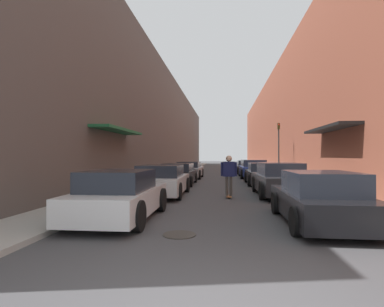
% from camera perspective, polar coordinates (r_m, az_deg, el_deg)
% --- Properties ---
extents(ground, '(138.46, 138.46, 0.00)m').
position_cam_1_polar(ground, '(28.08, 5.73, -3.90)').
color(ground, '#424244').
extents(curb_strip_left, '(1.80, 62.93, 0.12)m').
position_cam_1_polar(curb_strip_left, '(34.66, -1.46, -3.16)').
color(curb_strip_left, '#A3A099').
rests_on(curb_strip_left, ground).
extents(curb_strip_right, '(1.80, 62.93, 0.12)m').
position_cam_1_polar(curb_strip_right, '(34.62, 13.06, -3.15)').
color(curb_strip_right, '#A3A099').
rests_on(curb_strip_right, ground).
extents(building_row_left, '(4.90, 62.93, 10.28)m').
position_cam_1_polar(building_row_left, '(35.29, -6.15, 5.15)').
color(building_row_left, '#564C47').
rests_on(building_row_left, ground).
extents(building_row_right, '(4.90, 62.93, 10.64)m').
position_cam_1_polar(building_row_right, '(35.24, 17.75, 5.47)').
color(building_row_right, brown).
rests_on(building_row_right, ground).
extents(parked_car_left_0, '(1.86, 4.00, 1.30)m').
position_cam_1_polar(parked_car_left_0, '(8.14, -13.52, -7.82)').
color(parked_car_left_0, silver).
rests_on(parked_car_left_0, ground).
extents(parked_car_left_1, '(2.02, 4.18, 1.29)m').
position_cam_1_polar(parked_car_left_1, '(12.71, -5.80, -5.19)').
color(parked_car_left_1, silver).
rests_on(parked_car_left_1, ground).
extents(parked_car_left_2, '(1.91, 4.33, 1.25)m').
position_cam_1_polar(parked_car_left_2, '(17.55, -2.59, -3.97)').
color(parked_car_left_2, '#232326').
rests_on(parked_car_left_2, ground).
extents(parked_car_left_3, '(1.90, 4.48, 1.24)m').
position_cam_1_polar(parked_car_left_3, '(22.63, -0.49, -3.16)').
color(parked_car_left_3, '#B7B7BC').
rests_on(parked_car_left_3, ground).
extents(parked_car_right_0, '(1.85, 3.96, 1.29)m').
position_cam_1_polar(parked_car_right_0, '(8.00, 23.14, -8.01)').
color(parked_car_right_0, black).
rests_on(parked_car_right_0, ground).
extents(parked_car_right_1, '(1.89, 4.41, 1.39)m').
position_cam_1_polar(parked_car_right_1, '(13.08, 16.19, -4.83)').
color(parked_car_right_1, '#232326').
rests_on(parked_car_right_1, ground).
extents(parked_car_right_2, '(1.93, 3.97, 1.27)m').
position_cam_1_polar(parked_car_right_2, '(18.10, 13.33, -3.82)').
color(parked_car_right_2, black).
rests_on(parked_car_right_2, ground).
extents(parked_car_right_3, '(2.04, 4.75, 1.38)m').
position_cam_1_polar(parked_car_right_3, '(23.58, 11.51, -2.91)').
color(parked_car_right_3, navy).
rests_on(parked_car_right_3, ground).
extents(parked_car_right_4, '(2.00, 3.94, 1.26)m').
position_cam_1_polar(parked_car_right_4, '(29.01, 10.36, -2.60)').
color(parked_car_right_4, black).
rests_on(parked_car_right_4, ground).
extents(skateboarder, '(0.65, 0.78, 1.69)m').
position_cam_1_polar(skateboarder, '(12.11, 7.04, -3.47)').
color(skateboarder, brown).
rests_on(skateboarder, ground).
extents(manhole_cover, '(0.70, 0.70, 0.02)m').
position_cam_1_polar(manhole_cover, '(6.54, -2.43, -15.18)').
color(manhole_cover, '#332D28').
rests_on(manhole_cover, ground).
extents(traffic_light, '(0.16, 0.22, 3.96)m').
position_cam_1_polar(traffic_light, '(22.71, 16.19, 1.70)').
color(traffic_light, '#2D2D2D').
rests_on(traffic_light, curb_strip_right).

